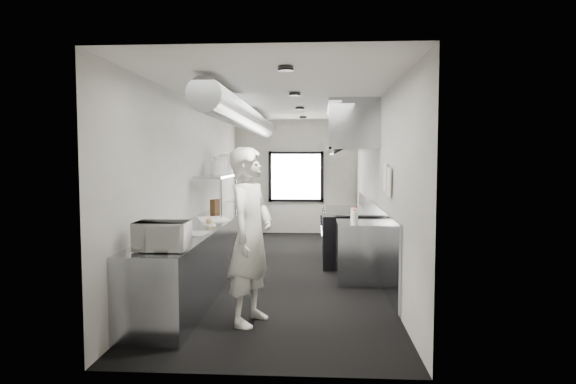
# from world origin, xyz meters

# --- Properties ---
(floor) EXTENTS (3.00, 8.00, 0.01)m
(floor) POSITION_xyz_m (0.00, 0.00, 0.00)
(floor) COLOR black
(floor) RESTS_ON ground
(ceiling) EXTENTS (3.00, 8.00, 0.01)m
(ceiling) POSITION_xyz_m (0.00, 0.00, 2.80)
(ceiling) COLOR silver
(ceiling) RESTS_ON wall_back
(wall_back) EXTENTS (3.00, 0.02, 2.80)m
(wall_back) POSITION_xyz_m (0.00, 4.00, 1.40)
(wall_back) COLOR beige
(wall_back) RESTS_ON floor
(wall_front) EXTENTS (3.00, 0.02, 2.80)m
(wall_front) POSITION_xyz_m (0.00, -4.00, 1.40)
(wall_front) COLOR beige
(wall_front) RESTS_ON floor
(wall_left) EXTENTS (0.02, 8.00, 2.80)m
(wall_left) POSITION_xyz_m (-1.50, 0.00, 1.40)
(wall_left) COLOR beige
(wall_left) RESTS_ON floor
(wall_right) EXTENTS (0.02, 8.00, 2.80)m
(wall_right) POSITION_xyz_m (1.50, 0.00, 1.40)
(wall_right) COLOR beige
(wall_right) RESTS_ON floor
(wall_cladding) EXTENTS (0.03, 5.50, 1.10)m
(wall_cladding) POSITION_xyz_m (1.48, 0.30, 0.55)
(wall_cladding) COLOR #999CA7
(wall_cladding) RESTS_ON wall_right
(hvac_duct) EXTENTS (0.40, 6.40, 0.40)m
(hvac_duct) POSITION_xyz_m (-0.70, 0.40, 2.55)
(hvac_duct) COLOR gray
(hvac_duct) RESTS_ON ceiling
(service_window) EXTENTS (1.36, 0.05, 1.25)m
(service_window) POSITION_xyz_m (0.00, 3.96, 1.40)
(service_window) COLOR silver
(service_window) RESTS_ON wall_back
(exhaust_hood) EXTENTS (0.81, 2.20, 0.88)m
(exhaust_hood) POSITION_xyz_m (1.10, 0.70, 2.39)
(exhaust_hood) COLOR #999CA7
(exhaust_hood) RESTS_ON ceiling
(prep_counter) EXTENTS (0.70, 6.00, 0.90)m
(prep_counter) POSITION_xyz_m (-1.15, -0.50, 0.45)
(prep_counter) COLOR #999CA7
(prep_counter) RESTS_ON floor
(pass_shelf) EXTENTS (0.45, 3.00, 0.68)m
(pass_shelf) POSITION_xyz_m (-1.19, 1.00, 1.54)
(pass_shelf) COLOR #999CA7
(pass_shelf) RESTS_ON prep_counter
(range) EXTENTS (0.88, 1.60, 0.94)m
(range) POSITION_xyz_m (1.04, 0.70, 0.47)
(range) COLOR black
(range) RESTS_ON floor
(bottle_station) EXTENTS (0.65, 0.80, 0.90)m
(bottle_station) POSITION_xyz_m (1.15, -0.70, 0.45)
(bottle_station) COLOR #999CA7
(bottle_station) RESTS_ON floor
(far_work_table) EXTENTS (0.70, 1.20, 0.90)m
(far_work_table) POSITION_xyz_m (-1.15, 3.20, 0.45)
(far_work_table) COLOR #999CA7
(far_work_table) RESTS_ON floor
(notice_sheet_a) EXTENTS (0.02, 0.28, 0.38)m
(notice_sheet_a) POSITION_xyz_m (1.47, -1.20, 1.60)
(notice_sheet_a) COLOR white
(notice_sheet_a) RESTS_ON wall_right
(notice_sheet_b) EXTENTS (0.02, 0.28, 0.38)m
(notice_sheet_b) POSITION_xyz_m (1.47, -1.55, 1.55)
(notice_sheet_b) COLOR white
(notice_sheet_b) RESTS_ON wall_right
(line_cook) EXTENTS (0.68, 0.84, 1.98)m
(line_cook) POSITION_xyz_m (-0.22, -2.65, 0.99)
(line_cook) COLOR silver
(line_cook) RESTS_ON floor
(microwave) EXTENTS (0.51, 0.39, 0.30)m
(microwave) POSITION_xyz_m (-1.08, -3.09, 1.05)
(microwave) COLOR white
(microwave) RESTS_ON prep_counter
(deli_tub_a) EXTENTS (0.17, 0.17, 0.10)m
(deli_tub_a) POSITION_xyz_m (-1.33, -2.61, 0.95)
(deli_tub_a) COLOR silver
(deli_tub_a) RESTS_ON prep_counter
(deli_tub_b) EXTENTS (0.16, 0.16, 0.10)m
(deli_tub_b) POSITION_xyz_m (-1.32, -2.33, 0.95)
(deli_tub_b) COLOR silver
(deli_tub_b) RESTS_ON prep_counter
(newspaper) EXTENTS (0.34, 0.42, 0.01)m
(newspaper) POSITION_xyz_m (-1.02, -1.98, 0.91)
(newspaper) COLOR silver
(newspaper) RESTS_ON prep_counter
(small_plate) EXTENTS (0.20, 0.20, 0.01)m
(small_plate) POSITION_xyz_m (-1.02, -1.17, 0.91)
(small_plate) COLOR silver
(small_plate) RESTS_ON prep_counter
(pastry) EXTENTS (0.09, 0.09, 0.09)m
(pastry) POSITION_xyz_m (-1.02, -1.17, 0.96)
(pastry) COLOR tan
(pastry) RESTS_ON small_plate
(cutting_board) EXTENTS (0.63, 0.72, 0.02)m
(cutting_board) POSITION_xyz_m (-1.10, -0.55, 0.91)
(cutting_board) COLOR white
(cutting_board) RESTS_ON prep_counter
(knife_block) EXTENTS (0.18, 0.24, 0.24)m
(knife_block) POSITION_xyz_m (-1.24, 0.36, 1.02)
(knife_block) COLOR brown
(knife_block) RESTS_ON prep_counter
(plate_stack_a) EXTENTS (0.23, 0.23, 0.25)m
(plate_stack_a) POSITION_xyz_m (-1.21, 0.34, 1.69)
(plate_stack_a) COLOR silver
(plate_stack_a) RESTS_ON pass_shelf
(plate_stack_b) EXTENTS (0.30, 0.30, 0.31)m
(plate_stack_b) POSITION_xyz_m (-1.20, 0.56, 1.73)
(plate_stack_b) COLOR silver
(plate_stack_b) RESTS_ON pass_shelf
(plate_stack_c) EXTENTS (0.34, 0.34, 0.36)m
(plate_stack_c) POSITION_xyz_m (-1.23, 1.22, 1.75)
(plate_stack_c) COLOR silver
(plate_stack_c) RESTS_ON pass_shelf
(plate_stack_d) EXTENTS (0.28, 0.28, 0.37)m
(plate_stack_d) POSITION_xyz_m (-1.20, 1.58, 1.75)
(plate_stack_d) COLOR silver
(plate_stack_d) RESTS_ON pass_shelf
(squeeze_bottle_a) EXTENTS (0.08, 0.08, 0.20)m
(squeeze_bottle_a) POSITION_xyz_m (1.07, -1.02, 1.00)
(squeeze_bottle_a) COLOR white
(squeeze_bottle_a) RESTS_ON bottle_station
(squeeze_bottle_b) EXTENTS (0.07, 0.07, 0.18)m
(squeeze_bottle_b) POSITION_xyz_m (1.09, -0.89, 0.99)
(squeeze_bottle_b) COLOR white
(squeeze_bottle_b) RESTS_ON bottle_station
(squeeze_bottle_c) EXTENTS (0.06, 0.06, 0.17)m
(squeeze_bottle_c) POSITION_xyz_m (1.07, -0.74, 0.98)
(squeeze_bottle_c) COLOR white
(squeeze_bottle_c) RESTS_ON bottle_station
(squeeze_bottle_d) EXTENTS (0.09, 0.09, 0.20)m
(squeeze_bottle_d) POSITION_xyz_m (1.07, -0.59, 1.00)
(squeeze_bottle_d) COLOR white
(squeeze_bottle_d) RESTS_ON bottle_station
(squeeze_bottle_e) EXTENTS (0.07, 0.07, 0.18)m
(squeeze_bottle_e) POSITION_xyz_m (1.14, -0.37, 0.99)
(squeeze_bottle_e) COLOR white
(squeeze_bottle_e) RESTS_ON bottle_station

